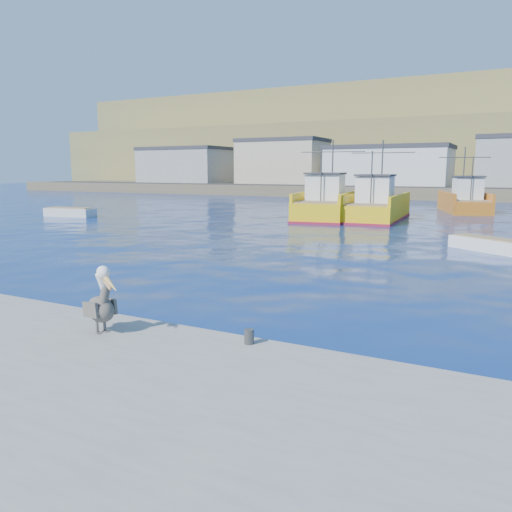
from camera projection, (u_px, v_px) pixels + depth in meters
The scene contains 9 objects.
ground at pixel (213, 308), 14.52m from camera, with size 260.00×260.00×0.00m, color navy.
dock_bollards at pixel (155, 320), 11.16m from camera, with size 36.20×0.20×0.30m.
far_shore at pixel (479, 147), 108.65m from camera, with size 200.00×81.00×24.00m.
trawler_yellow_a at pixel (328, 205), 41.82m from camera, with size 5.62×12.23×6.58m.
trawler_yellow_b at pixel (377, 207), 40.35m from camera, with size 5.11×10.98×6.45m.
boat_orange at pixel (464, 201), 47.71m from camera, with size 5.80×9.67×6.18m.
skiff_left at pixel (70, 213), 43.17m from camera, with size 4.57×2.19×0.95m.
skiff_mid at pixel (488, 246), 24.79m from camera, with size 3.89×3.27×0.83m.
pelican at pixel (101, 304), 10.68m from camera, with size 1.20×0.71×1.50m.
Camera 1 is at (7.54, -11.91, 3.97)m, focal length 35.00 mm.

